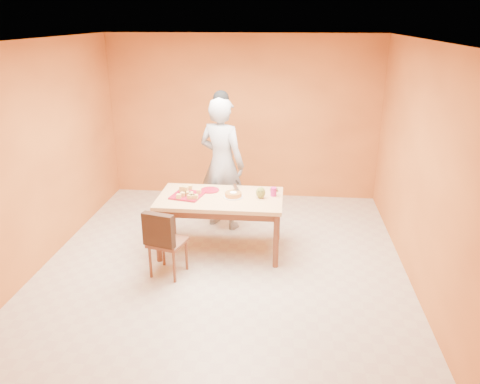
# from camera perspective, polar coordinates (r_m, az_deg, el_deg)

# --- Properties ---
(floor) EXTENTS (5.00, 5.00, 0.00)m
(floor) POSITION_cam_1_polar(r_m,az_deg,el_deg) (6.00, -1.99, -8.71)
(floor) COLOR beige
(floor) RESTS_ON ground
(ceiling) EXTENTS (5.00, 5.00, 0.00)m
(ceiling) POSITION_cam_1_polar(r_m,az_deg,el_deg) (5.24, -2.37, 18.01)
(ceiling) COLOR silver
(ceiling) RESTS_ON wall_back
(wall_back) EXTENTS (4.50, 0.00, 4.50)m
(wall_back) POSITION_cam_1_polar(r_m,az_deg,el_deg) (7.87, 0.37, 9.00)
(wall_back) COLOR orange
(wall_back) RESTS_ON floor
(wall_left) EXTENTS (0.00, 5.00, 5.00)m
(wall_left) POSITION_cam_1_polar(r_m,az_deg,el_deg) (6.19, -23.33, 4.04)
(wall_left) COLOR orange
(wall_left) RESTS_ON floor
(wall_right) EXTENTS (0.00, 5.00, 5.00)m
(wall_right) POSITION_cam_1_polar(r_m,az_deg,el_deg) (5.62, 21.22, 2.79)
(wall_right) COLOR orange
(wall_right) RESTS_ON floor
(dining_table) EXTENTS (1.60, 0.90, 0.76)m
(dining_table) POSITION_cam_1_polar(r_m,az_deg,el_deg) (6.06, -2.41, -1.41)
(dining_table) COLOR tan
(dining_table) RESTS_ON floor
(dining_chair) EXTENTS (0.49, 0.55, 0.86)m
(dining_chair) POSITION_cam_1_polar(r_m,az_deg,el_deg) (5.63, -8.87, -5.91)
(dining_chair) COLOR brown
(dining_chair) RESTS_ON floor
(pastry_pile) EXTENTS (0.33, 0.33, 0.11)m
(pastry_pile) POSITION_cam_1_polar(r_m,az_deg,el_deg) (6.05, -6.46, 0.17)
(pastry_pile) COLOR tan
(pastry_pile) RESTS_ON pastry_platter
(person) EXTENTS (0.83, 0.70, 1.92)m
(person) POSITION_cam_1_polar(r_m,az_deg,el_deg) (6.70, -2.22, 3.46)
(person) COLOR gray
(person) RESTS_ON floor
(pastry_platter) EXTENTS (0.44, 0.44, 0.02)m
(pastry_platter) POSITION_cam_1_polar(r_m,az_deg,el_deg) (6.07, -6.43, -0.41)
(pastry_platter) COLOR maroon
(pastry_platter) RESTS_ON dining_table
(red_dinner_plate) EXTENTS (0.31, 0.31, 0.01)m
(red_dinner_plate) POSITION_cam_1_polar(r_m,az_deg,el_deg) (6.24, -3.69, 0.24)
(red_dinner_plate) COLOR maroon
(red_dinner_plate) RESTS_ON dining_table
(white_cake_plate) EXTENTS (0.29, 0.29, 0.01)m
(white_cake_plate) POSITION_cam_1_polar(r_m,az_deg,el_deg) (6.01, -0.83, -0.57)
(white_cake_plate) COLOR silver
(white_cake_plate) RESTS_ON dining_table
(sponge_cake) EXTENTS (0.25, 0.25, 0.05)m
(sponge_cake) POSITION_cam_1_polar(r_m,az_deg,el_deg) (6.00, -0.83, -0.30)
(sponge_cake) COLOR orange
(sponge_cake) RESTS_ON white_cake_plate
(cake_server) EXTENTS (0.13, 0.27, 0.01)m
(cake_server) POSITION_cam_1_polar(r_m,az_deg,el_deg) (6.15, -0.54, 0.57)
(cake_server) COLOR silver
(cake_server) RESTS_ON sponge_cake
(egg_ornament) EXTENTS (0.14, 0.12, 0.15)m
(egg_ornament) POSITION_cam_1_polar(r_m,az_deg,el_deg) (5.95, 2.53, -0.07)
(egg_ornament) COLOR olive
(egg_ornament) RESTS_ON dining_table
(magenta_glass) EXTENTS (0.09, 0.09, 0.11)m
(magenta_glass) POSITION_cam_1_polar(r_m,az_deg,el_deg) (6.05, 4.10, 0.03)
(magenta_glass) COLOR #B91B76
(magenta_glass) RESTS_ON dining_table
(checker_tin) EXTENTS (0.13, 0.13, 0.03)m
(checker_tin) POSITION_cam_1_polar(r_m,az_deg,el_deg) (6.22, 4.15, 0.25)
(checker_tin) COLOR #371E0F
(checker_tin) RESTS_ON dining_table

